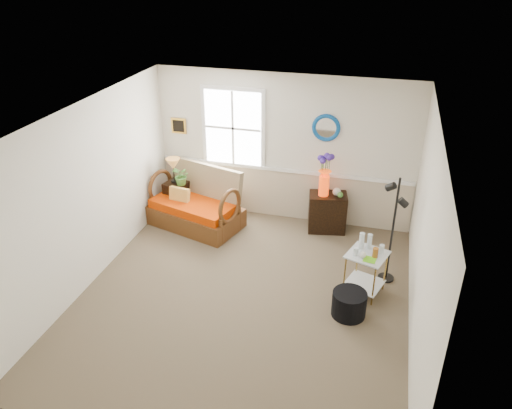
% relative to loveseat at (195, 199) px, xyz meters
% --- Properties ---
extents(floor, '(4.50, 5.00, 0.01)m').
position_rel_loveseat_xyz_m(floor, '(1.39, -1.76, -0.51)').
color(floor, brown).
rests_on(floor, ground).
extents(ceiling, '(4.50, 5.00, 0.01)m').
position_rel_loveseat_xyz_m(ceiling, '(1.39, -1.76, 2.09)').
color(ceiling, white).
rests_on(ceiling, walls).
extents(walls, '(4.51, 5.01, 2.60)m').
position_rel_loveseat_xyz_m(walls, '(1.39, -1.76, 0.79)').
color(walls, silver).
rests_on(walls, floor).
extents(wainscot, '(4.46, 0.02, 0.90)m').
position_rel_loveseat_xyz_m(wainscot, '(1.39, 0.72, -0.06)').
color(wainscot, '#C2B095').
rests_on(wainscot, walls).
extents(chair_rail, '(4.46, 0.04, 0.06)m').
position_rel_loveseat_xyz_m(chair_rail, '(1.39, 0.71, 0.41)').
color(chair_rail, white).
rests_on(chair_rail, walls).
extents(window, '(1.14, 0.06, 1.44)m').
position_rel_loveseat_xyz_m(window, '(0.49, 0.71, 1.09)').
color(window, white).
rests_on(window, walls).
extents(picture, '(0.28, 0.03, 0.28)m').
position_rel_loveseat_xyz_m(picture, '(-0.53, 0.72, 1.04)').
color(picture, gold).
rests_on(picture, walls).
extents(mirror, '(0.47, 0.07, 0.47)m').
position_rel_loveseat_xyz_m(mirror, '(2.09, 0.72, 1.24)').
color(mirror, blue).
rests_on(mirror, walls).
extents(loveseat, '(1.75, 1.28, 1.02)m').
position_rel_loveseat_xyz_m(loveseat, '(0.00, 0.00, 0.00)').
color(loveseat, '#4B2A10').
rests_on(loveseat, floor).
extents(throw_pillow, '(0.38, 0.15, 0.37)m').
position_rel_loveseat_xyz_m(throw_pillow, '(-0.26, -0.05, 0.01)').
color(throw_pillow, orange).
rests_on(throw_pillow, loveseat).
extents(lamp_stand, '(0.45, 0.45, 0.66)m').
position_rel_loveseat_xyz_m(lamp_stand, '(-0.44, 0.24, -0.18)').
color(lamp_stand, black).
rests_on(lamp_stand, floor).
extents(table_lamp, '(0.31, 0.31, 0.45)m').
position_rel_loveseat_xyz_m(table_lamp, '(-0.47, 0.24, 0.38)').
color(table_lamp, '#B97733').
rests_on(table_lamp, lamp_stand).
extents(potted_plant, '(0.45, 0.46, 0.27)m').
position_rel_loveseat_xyz_m(potted_plant, '(-0.30, 0.18, 0.29)').
color(potted_plant, '#498434').
rests_on(potted_plant, lamp_stand).
extents(cabinet, '(0.69, 0.51, 0.68)m').
position_rel_loveseat_xyz_m(cabinet, '(2.24, 0.45, -0.17)').
color(cabinet, black).
rests_on(cabinet, floor).
extents(flower_vase, '(0.24, 0.24, 0.74)m').
position_rel_loveseat_xyz_m(flower_vase, '(2.16, 0.41, 0.53)').
color(flower_vase, '#F13807').
rests_on(flower_vase, cabinet).
extents(side_table, '(0.64, 0.64, 0.64)m').
position_rel_loveseat_xyz_m(side_table, '(3.01, -1.17, -0.19)').
color(side_table, '#AB8538').
rests_on(side_table, floor).
extents(tabletop_items, '(0.45, 0.45, 0.24)m').
position_rel_loveseat_xyz_m(tabletop_items, '(3.02, -1.16, 0.25)').
color(tabletop_items, silver).
rests_on(tabletop_items, side_table).
extents(floor_lamp, '(0.31, 0.31, 1.64)m').
position_rel_loveseat_xyz_m(floor_lamp, '(3.31, -0.76, 0.31)').
color(floor_lamp, black).
rests_on(floor_lamp, floor).
extents(ottoman, '(0.53, 0.53, 0.35)m').
position_rel_loveseat_xyz_m(ottoman, '(2.86, -1.73, -0.33)').
color(ottoman, black).
rests_on(ottoman, floor).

